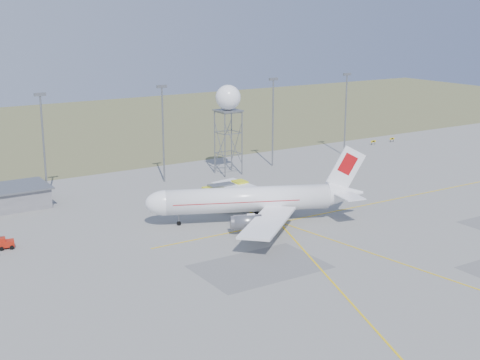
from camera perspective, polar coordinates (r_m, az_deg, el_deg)
ground at (r=97.88m, az=16.63°, el=-7.51°), size 400.00×400.00×0.00m
grass_strip at (r=213.45m, az=-12.84°, el=4.40°), size 400.00×120.00×0.03m
mast_a at (r=131.42m, az=-16.45°, el=3.50°), size 2.20×0.50×20.50m
mast_b at (r=140.18m, az=-6.60°, el=4.63°), size 2.20×0.50×20.50m
mast_c at (r=154.26m, az=2.83°, el=5.59°), size 2.20×0.50×20.50m
mast_d at (r=167.80m, az=9.02°, el=6.14°), size 2.20×0.50×20.50m
taxi_sign_near at (r=184.41m, az=11.31°, el=3.24°), size 1.60×0.17×1.20m
taxi_sign_far at (r=189.25m, az=12.85°, el=3.44°), size 1.60×0.17×1.20m
airliner_main at (r=113.95m, az=0.99°, el=-1.70°), size 36.35×33.92×12.95m
radar_tower at (r=146.38m, az=-1.01°, el=4.75°), size 5.46×5.46×19.77m
fire_truck at (r=127.31m, az=-1.13°, el=-1.04°), size 8.90×3.72×3.53m
baggage_tug at (r=108.43m, az=-19.35°, el=-5.20°), size 2.58×2.23×1.82m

